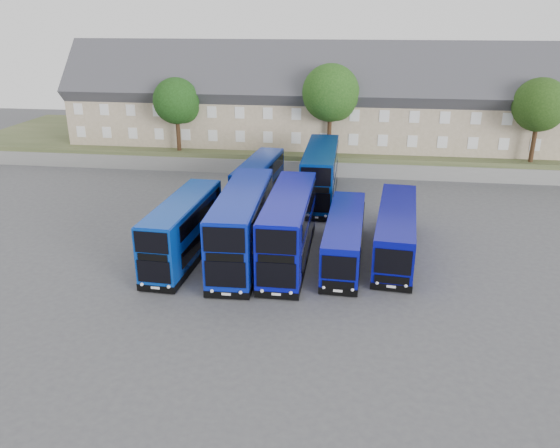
{
  "coord_description": "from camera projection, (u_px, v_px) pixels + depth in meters",
  "views": [
    {
      "loc": [
        4.57,
        -30.55,
        15.68
      ],
      "look_at": [
        -0.19,
        4.09,
        2.2
      ],
      "focal_mm": 35.0,
      "sensor_mm": 36.0,
      "label": 1
    }
  ],
  "objects": [
    {
      "name": "dd_rear_left",
      "position": [
        259.0,
        184.0,
        47.3
      ],
      "size": [
        3.18,
        10.13,
        3.96
      ],
      "rotation": [
        0.0,
        0.0,
        -0.09
      ],
      "color": "navy",
      "rests_on": "ground"
    },
    {
      "name": "dd_front_right",
      "position": [
        289.0,
        229.0,
        36.48
      ],
      "size": [
        2.7,
        11.6,
        4.6
      ],
      "rotation": [
        0.0,
        0.0,
        -0.0
      ],
      "color": "#080DA4",
      "rests_on": "ground"
    },
    {
      "name": "tree_east",
      "position": [
        541.0,
        107.0,
        52.19
      ],
      "size": [
        5.12,
        5.12,
        8.16
      ],
      "color": "#382314",
      "rests_on": "earth_bank"
    },
    {
      "name": "dd_front_left",
      "position": [
        183.0,
        231.0,
        36.73
      ],
      "size": [
        2.87,
        10.51,
        4.13
      ],
      "rotation": [
        0.0,
        0.0,
        -0.05
      ],
      "color": "#0835A2",
      "rests_on": "ground"
    },
    {
      "name": "terrace_row",
      "position": [
        369.0,
        104.0,
        59.06
      ],
      "size": [
        66.0,
        10.4,
        11.2
      ],
      "color": "tan",
      "rests_on": "earth_bank"
    },
    {
      "name": "retaining_wall",
      "position": [
        308.0,
        169.0,
        56.38
      ],
      "size": [
        70.0,
        0.4,
        1.5
      ],
      "primitive_type": "cube",
      "color": "slate",
      "rests_on": "ground"
    },
    {
      "name": "ground",
      "position": [
        274.0,
        280.0,
        34.46
      ],
      "size": [
        120.0,
        120.0,
        0.0
      ],
      "primitive_type": "plane",
      "color": "#49494E",
      "rests_on": "ground"
    },
    {
      "name": "dd_rear_right",
      "position": [
        320.0,
        175.0,
        48.6
      ],
      "size": [
        2.72,
        11.81,
        4.69
      ],
      "rotation": [
        0.0,
        0.0,
        0.0
      ],
      "color": "navy",
      "rests_on": "ground"
    },
    {
      "name": "dd_front_mid",
      "position": [
        242.0,
        227.0,
        36.65
      ],
      "size": [
        3.11,
        12.01,
        4.74
      ],
      "rotation": [
        0.0,
        0.0,
        0.03
      ],
      "color": "#091DA7",
      "rests_on": "ground"
    },
    {
      "name": "coach_east_a",
      "position": [
        344.0,
        238.0,
        36.92
      ],
      "size": [
        2.73,
        11.22,
        3.05
      ],
      "rotation": [
        0.0,
        0.0,
        -0.03
      ],
      "color": "#080C9D",
      "rests_on": "ground"
    },
    {
      "name": "earth_bank",
      "position": [
        315.0,
        145.0,
        65.53
      ],
      "size": [
        80.0,
        20.0,
        2.0
      ],
      "primitive_type": "cube",
      "color": "#43502D",
      "rests_on": "ground"
    },
    {
      "name": "tree_west",
      "position": [
        178.0,
        103.0,
        56.89
      ],
      "size": [
        4.8,
        4.8,
        7.65
      ],
      "color": "#382314",
      "rests_on": "earth_bank"
    },
    {
      "name": "coach_east_b",
      "position": [
        396.0,
        232.0,
        37.69
      ],
      "size": [
        3.57,
        12.11,
        3.26
      ],
      "rotation": [
        0.0,
        0.0,
        -0.09
      ],
      "color": "#07098B",
      "rests_on": "ground"
    },
    {
      "name": "tree_mid",
      "position": [
        332.0,
        95.0,
        54.95
      ],
      "size": [
        5.76,
        5.76,
        9.18
      ],
      "color": "#382314",
      "rests_on": "earth_bank"
    }
  ]
}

